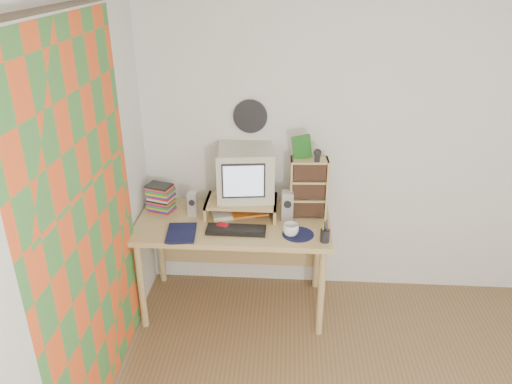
# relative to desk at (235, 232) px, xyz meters

# --- Properties ---
(back_wall) EXTENTS (3.50, 0.00, 3.50)m
(back_wall) POSITION_rel_desk_xyz_m (1.03, 0.31, 0.63)
(back_wall) COLOR white
(back_wall) RESTS_ON floor
(left_wall) EXTENTS (0.00, 3.50, 3.50)m
(left_wall) POSITION_rel_desk_xyz_m (-0.72, -1.44, 0.63)
(left_wall) COLOR white
(left_wall) RESTS_ON floor
(curtain) EXTENTS (0.00, 2.20, 2.20)m
(curtain) POSITION_rel_desk_xyz_m (-0.68, -0.96, 0.53)
(curtain) COLOR #EE5521
(curtain) RESTS_ON left_wall
(wall_disc) EXTENTS (0.25, 0.02, 0.25)m
(wall_disc) POSITION_rel_desk_xyz_m (0.10, 0.29, 0.81)
(wall_disc) COLOR black
(wall_disc) RESTS_ON back_wall
(desk) EXTENTS (1.40, 0.70, 0.75)m
(desk) POSITION_rel_desk_xyz_m (0.00, 0.00, 0.00)
(desk) COLOR tan
(desk) RESTS_ON floor
(monitor_riser) EXTENTS (0.52, 0.30, 0.12)m
(monitor_riser) POSITION_rel_desk_xyz_m (0.05, 0.04, 0.23)
(monitor_riser) COLOR tan
(monitor_riser) RESTS_ON desk
(crt_monitor) EXTENTS (0.44, 0.44, 0.37)m
(crt_monitor) POSITION_rel_desk_xyz_m (0.08, 0.09, 0.44)
(crt_monitor) COLOR beige
(crt_monitor) RESTS_ON monitor_riser
(speaker_left) EXTENTS (0.07, 0.07, 0.18)m
(speaker_left) POSITION_rel_desk_xyz_m (-0.31, 0.01, 0.22)
(speaker_left) COLOR silver
(speaker_left) RESTS_ON desk
(speaker_right) EXTENTS (0.08, 0.08, 0.22)m
(speaker_right) POSITION_rel_desk_xyz_m (0.39, -0.01, 0.24)
(speaker_right) COLOR silver
(speaker_right) RESTS_ON desk
(keyboard) EXTENTS (0.42, 0.14, 0.03)m
(keyboard) POSITION_rel_desk_xyz_m (0.04, -0.22, 0.15)
(keyboard) COLOR black
(keyboard) RESTS_ON desk
(dvd_stack) EXTENTS (0.21, 0.17, 0.25)m
(dvd_stack) POSITION_rel_desk_xyz_m (-0.56, 0.07, 0.26)
(dvd_stack) COLOR brown
(dvd_stack) RESTS_ON desk
(cd_rack) EXTENTS (0.27, 0.16, 0.45)m
(cd_rack) POSITION_rel_desk_xyz_m (0.54, 0.06, 0.36)
(cd_rack) COLOR tan
(cd_rack) RESTS_ON desk
(mug) EXTENTS (0.12, 0.12, 0.09)m
(mug) POSITION_rel_desk_xyz_m (0.41, -0.25, 0.18)
(mug) COLOR white
(mug) RESTS_ON desk
(diary) EXTENTS (0.26, 0.20, 0.05)m
(diary) POSITION_rel_desk_xyz_m (-0.44, -0.30, 0.16)
(diary) COLOR #0F133A
(diary) RESTS_ON desk
(mousepad) EXTENTS (0.22, 0.22, 0.00)m
(mousepad) POSITION_rel_desk_xyz_m (0.47, -0.24, 0.14)
(mousepad) COLOR black
(mousepad) RESTS_ON desk
(pen_cup) EXTENTS (0.07, 0.07, 0.13)m
(pen_cup) POSITION_rel_desk_xyz_m (0.64, -0.32, 0.20)
(pen_cup) COLOR black
(pen_cup) RESTS_ON desk
(papers) EXTENTS (0.35, 0.29, 0.04)m
(papers) POSITION_rel_desk_xyz_m (0.02, 0.05, 0.15)
(papers) COLOR white
(papers) RESTS_ON desk
(red_box) EXTENTS (0.09, 0.07, 0.04)m
(red_box) POSITION_rel_desk_xyz_m (-0.06, -0.19, 0.15)
(red_box) COLOR #B3131D
(red_box) RESTS_ON desk
(game_box) EXTENTS (0.13, 0.05, 0.17)m
(game_box) POSITION_rel_desk_xyz_m (0.48, 0.07, 0.66)
(game_box) COLOR #1A5B1A
(game_box) RESTS_ON cd_rack
(webcam) EXTENTS (0.06, 0.06, 0.09)m
(webcam) POSITION_rel_desk_xyz_m (0.59, 0.02, 0.63)
(webcam) COLOR black
(webcam) RESTS_ON cd_rack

